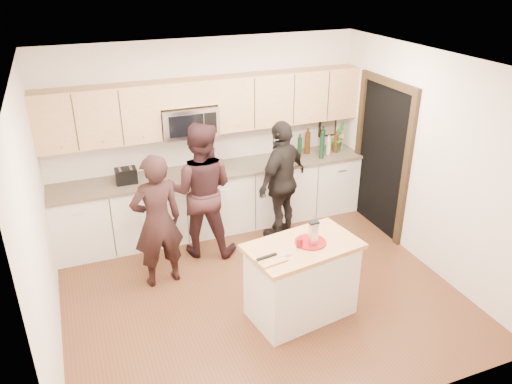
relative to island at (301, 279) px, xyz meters
name	(u,v)px	position (x,y,z in m)	size (l,w,h in m)	color
floor	(259,291)	(-0.28, 0.55, -0.45)	(4.50, 4.50, 0.00)	#57311E
room_shell	(259,157)	(-0.28, 0.55, 1.28)	(4.52, 4.02, 2.71)	beige
back_cabinetry	(216,199)	(-0.28, 2.24, 0.02)	(4.50, 0.66, 0.94)	silver
upper_cabinetry	(211,104)	(-0.25, 2.38, 1.39)	(4.50, 0.33, 0.75)	tan
microwave	(188,121)	(-0.59, 2.34, 1.20)	(0.76, 0.41, 0.40)	silver
doorway	(382,153)	(1.95, 1.45, 0.70)	(0.06, 1.25, 2.20)	black
framed_picture	(328,125)	(1.67, 2.53, 0.83)	(0.30, 0.03, 0.38)	black
dish_towel	(151,194)	(-1.23, 2.05, 0.35)	(0.34, 0.60, 0.48)	white
island	(301,279)	(0.00, 0.00, 0.00)	(1.29, 0.88, 0.90)	silver
red_plate	(310,242)	(0.09, 0.01, 0.45)	(0.34, 0.34, 0.02)	maroon
box_grater	(313,233)	(0.09, -0.05, 0.60)	(0.10, 0.07, 0.27)	silver
drink_glass	(299,243)	(-0.06, -0.03, 0.50)	(0.07, 0.07, 0.10)	maroon
cutting_board	(271,260)	(-0.44, -0.16, 0.46)	(0.29, 0.18, 0.02)	#B08449
tongs	(267,257)	(-0.47, -0.12, 0.47)	(0.23, 0.03, 0.02)	black
knife	(284,255)	(-0.28, -0.15, 0.47)	(0.18, 0.02, 0.01)	silver
toaster	(126,176)	(-1.51, 2.22, 0.59)	(0.27, 0.19, 0.20)	black
bottle_cluster	(321,142)	(1.42, 2.25, 0.67)	(0.79, 0.37, 0.41)	black
orchid	(338,137)	(1.71, 2.27, 0.70)	(0.24, 0.19, 0.44)	#2D6628
woman_left	(157,222)	(-1.32, 1.19, 0.39)	(0.61, 0.40, 1.68)	black
woman_center	(201,190)	(-0.64, 1.68, 0.46)	(0.89, 0.69, 1.83)	black
woman_right	(282,181)	(0.51, 1.68, 0.41)	(1.01, 0.42, 1.72)	black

